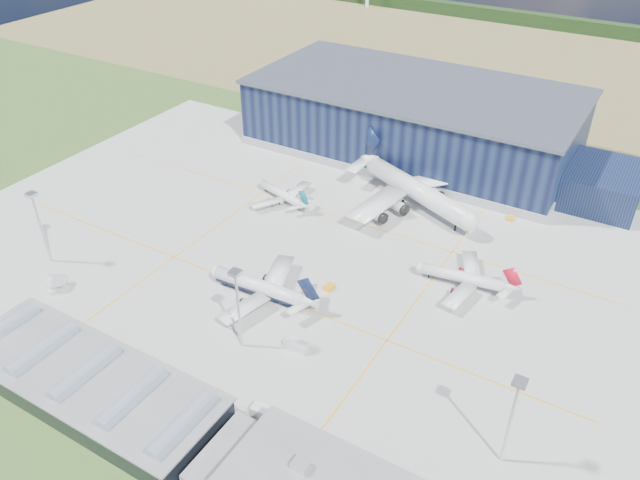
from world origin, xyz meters
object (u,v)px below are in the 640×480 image
(gse_van_a, at_px, (296,345))
(airstair, at_px, (58,283))
(light_mast_west, at_px, (38,216))
(car_b, at_px, (198,393))
(gse_tug_a, at_px, (329,287))
(gse_tug_b, at_px, (307,438))
(airliner_widebody, at_px, (418,182))
(light_mast_east, at_px, (513,408))
(airliner_red, at_px, (463,272))
(light_mast_center, at_px, (237,297))
(car_a, at_px, (206,397))
(gse_tug_c, at_px, (511,218))
(gse_van_c, at_px, (264,413))
(airliner_navy, at_px, (259,280))
(airliner_regional, at_px, (281,190))
(gse_cart_a, at_px, (470,229))
(hangar, at_px, (420,123))

(gse_van_a, relative_size, airstair, 1.15)
(light_mast_west, xyz_separation_m, car_b, (71.25, -18.00, -14.76))
(gse_van_a, bearing_deg, gse_tug_a, 9.46)
(gse_tug_b, bearing_deg, airliner_widebody, 121.33)
(light_mast_east, bearing_deg, car_b, -164.23)
(airliner_red, bearing_deg, gse_tug_b, 74.07)
(light_mast_west, distance_m, light_mast_center, 70.00)
(car_a, bearing_deg, airstair, 80.17)
(light_mast_east, distance_m, gse_tug_c, 96.54)
(gse_tug_c, relative_size, car_a, 0.79)
(airliner_red, xyz_separation_m, gse_van_c, (-20.61, -65.98, -3.51))
(airliner_widebody, distance_m, car_b, 102.77)
(light_mast_west, distance_m, car_b, 74.96)
(airliner_navy, bearing_deg, gse_van_c, 123.57)
(gse_tug_a, relative_size, airstair, 0.63)
(airliner_regional, height_order, gse_cart_a, airliner_regional)
(light_mast_center, relative_size, car_b, 5.66)
(gse_van_a, xyz_separation_m, gse_van_c, (5.37, -21.36, 0.06))
(car_a, bearing_deg, light_mast_west, 76.18)
(hangar, height_order, car_b, hangar)
(airliner_navy, xyz_separation_m, airliner_regional, (-23.77, 46.25, -1.35))
(airliner_regional, height_order, gse_tug_a, airliner_regional)
(gse_tug_a, distance_m, car_a, 48.66)
(gse_van_a, bearing_deg, gse_tug_c, -19.39)
(hangar, distance_m, gse_van_c, 142.72)
(light_mast_west, height_order, gse_tug_c, light_mast_west)
(light_mast_west, bearing_deg, car_b, -14.18)
(gse_van_a, height_order, gse_tug_c, gse_van_a)
(light_mast_west, relative_size, car_a, 6.23)
(light_mast_east, bearing_deg, light_mast_west, 180.00)
(hangar, xyz_separation_m, gse_tug_b, (35.93, -140.80, -10.93))
(gse_cart_a, bearing_deg, light_mast_west, -118.86)
(hangar, height_order, airliner_widebody, hangar)
(airliner_regional, xyz_separation_m, gse_van_a, (43.25, -58.29, -3.03))
(hangar, bearing_deg, airliner_widebody, -67.43)
(light_mast_east, relative_size, car_b, 5.66)
(light_mast_center, relative_size, airliner_regional, 0.87)
(hangar, bearing_deg, light_mast_west, -116.71)
(light_mast_west, xyz_separation_m, light_mast_center, (70.00, 0.00, 0.00))
(light_mast_west, bearing_deg, hangar, 63.29)
(gse_tug_a, bearing_deg, gse_tug_b, -61.81)
(gse_van_a, height_order, car_b, gse_van_a)
(light_mast_west, height_order, gse_tug_a, light_mast_west)
(gse_tug_c, relative_size, airstair, 0.58)
(gse_tug_b, bearing_deg, airliner_red, 102.64)
(airliner_navy, relative_size, airliner_red, 1.17)
(hangar, bearing_deg, airliner_navy, -90.13)
(airliner_navy, distance_m, gse_van_c, 41.86)
(airliner_widebody, bearing_deg, hangar, 136.76)
(airliner_red, relative_size, gse_van_a, 5.12)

